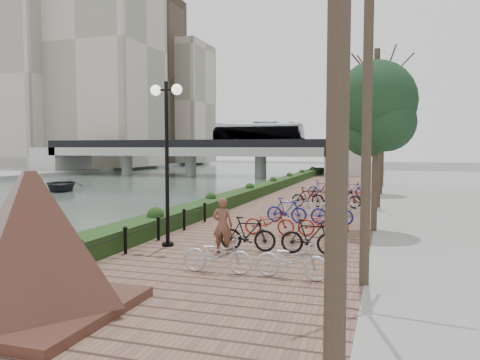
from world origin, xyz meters
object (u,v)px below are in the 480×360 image
at_px(motorcycle, 62,281).
at_px(boat, 61,184).
at_px(lamppost, 167,128).
at_px(pedestrian, 223,225).
at_px(granite_monument, 32,242).

relative_size(motorcycle, boat, 0.33).
height_order(lamppost, motorcycle, lamppost).
height_order(motorcycle, pedestrian, pedestrian).
distance_m(motorcycle, boat, 31.01).
bearing_deg(boat, lamppost, -79.62).
relative_size(granite_monument, boat, 0.84).
relative_size(motorcycle, pedestrian, 0.97).
xyz_separation_m(motorcycle, pedestrian, (1.41, 5.11, 0.31)).
bearing_deg(boat, pedestrian, -77.46).
bearing_deg(motorcycle, granite_monument, -125.83).
bearing_deg(pedestrian, boat, -47.26).
distance_m(pedestrian, boat, 28.24).
relative_size(lamppost, motorcycle, 3.19).
bearing_deg(lamppost, motorcycle, -84.61).
bearing_deg(lamppost, granite_monument, -87.11).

